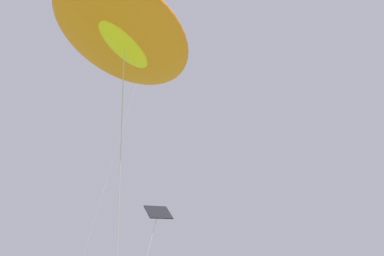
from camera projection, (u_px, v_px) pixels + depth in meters
The scene contains 3 objects.
big_show_kite at pixel (123, 33), 11.14m from camera, with size 10.14×6.04×10.73m.
small_kite_tiny_distant at pixel (152, 35), 31.21m from camera, with size 3.93×3.44×25.71m.
small_kite_stunt_black at pixel (158, 215), 15.14m from camera, with size 2.14×0.99×7.20m.
Camera 1 is at (-5.10, 2.34, 1.89)m, focal length 33.56 mm.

